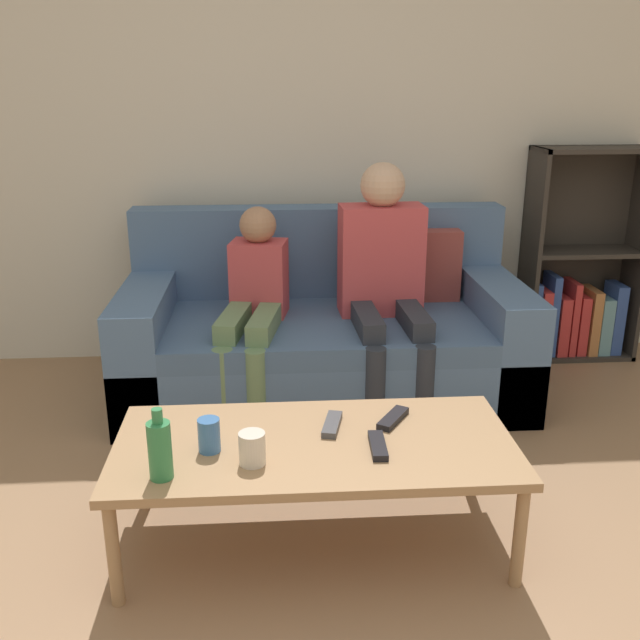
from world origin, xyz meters
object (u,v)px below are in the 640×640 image
person_child (254,298)px  bottle (160,449)px  cup_near (252,448)px  tv_remote_1 (393,418)px  couch (324,336)px  coffee_table (315,450)px  tv_remote_0 (332,424)px  cup_far (209,435)px  person_adult (384,268)px  tv_remote_2 (378,446)px  bookshelf (576,282)px

person_child → bottle: person_child is taller
cup_near → bottle: size_ratio=0.46×
tv_remote_1 → cup_near: bearing=-119.1°
couch → coffee_table: (-0.13, -1.26, 0.07)m
coffee_table → tv_remote_0: 0.12m
cup_far → tv_remote_0: cup_far is taller
person_adult → tv_remote_1: person_adult is taller
coffee_table → tv_remote_1: size_ratio=7.64×
coffee_table → tv_remote_0: tv_remote_0 is taller
person_child → cup_far: bearing=-86.0°
person_adult → cup_far: 1.43m
cup_far → bottle: bearing=-130.3°
person_adult → tv_remote_2: person_adult is taller
couch → cup_far: couch is taller
person_child → bookshelf: bearing=27.1°
couch → bottle: 1.57m
coffee_table → tv_remote_2: (0.20, -0.06, 0.04)m
couch → tv_remote_2: bearing=-87.0°
person_child → tv_remote_0: 1.07m
cup_near → tv_remote_2: (0.39, 0.06, -0.04)m
person_child → tv_remote_2: size_ratio=5.42×
couch → bottle: (-0.59, -1.45, 0.19)m
bottle → tv_remote_0: bearing=28.3°
couch → tv_remote_0: couch is taller
bookshelf → person_child: bookshelf is taller
person_child → tv_remote_1: size_ratio=5.51×
person_adult → coffee_table: bearing=-111.1°
coffee_table → bottle: (-0.46, -0.19, 0.13)m
cup_far → tv_remote_1: bearing=14.9°
person_adult → bottle: bearing=-124.6°
cup_near → tv_remote_0: bearing=40.0°
person_adult → person_child: 0.62m
person_adult → bookshelf: bearing=20.9°
cup_near → tv_remote_1: (0.47, 0.25, -0.04)m
coffee_table → tv_remote_2: bearing=-18.2°
bookshelf → bottle: 2.74m
person_child → coffee_table: bearing=-69.3°
couch → coffee_table: size_ratio=1.48×
person_child → tv_remote_1: bearing=-54.0°
cup_far → bottle: bottle is taller
bookshelf → person_child: bearing=-163.0°
tv_remote_1 → person_adult: bearing=116.3°
couch → bookshelf: (1.43, 0.40, 0.14)m
bottle → cup_far: bearing=49.7°
person_child → cup_far: person_child is taller
bookshelf → tv_remote_1: bookshelf is taller
bottle → cup_near: bearing=13.5°
tv_remote_2 → cup_near: bearing=-168.9°
couch → bookshelf: bookshelf is taller
bottle → person_child: bearing=79.2°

